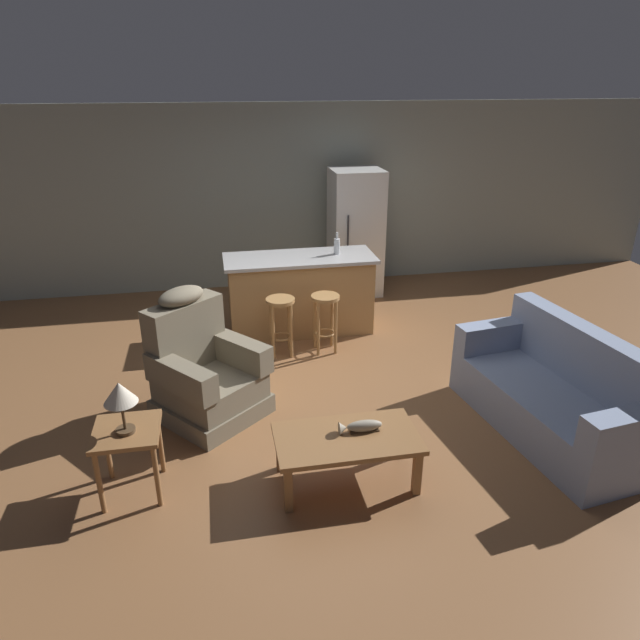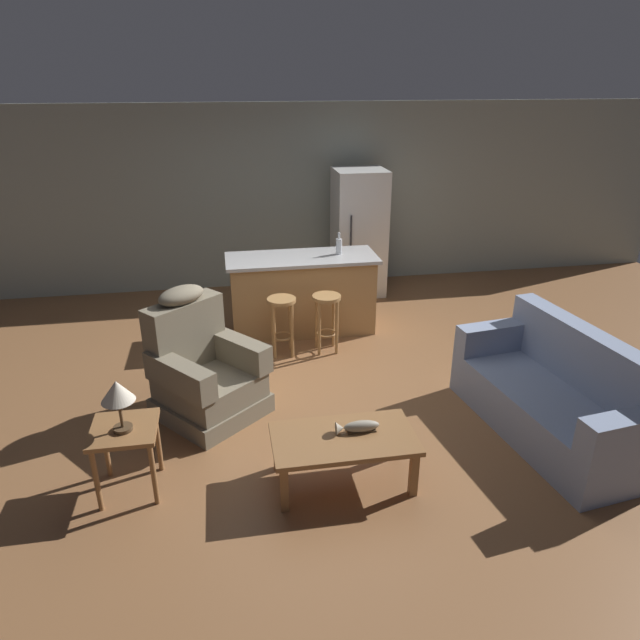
% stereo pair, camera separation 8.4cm
% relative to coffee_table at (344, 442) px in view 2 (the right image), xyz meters
% --- Properties ---
extents(ground_plane, '(12.00, 12.00, 0.00)m').
position_rel_coffee_table_xyz_m(ground_plane, '(0.10, 1.57, -0.36)').
color(ground_plane, brown).
extents(back_wall, '(12.00, 0.05, 2.60)m').
position_rel_coffee_table_xyz_m(back_wall, '(0.10, 4.70, 0.94)').
color(back_wall, '#939E93').
rests_on(back_wall, ground_plane).
extents(coffee_table, '(1.10, 0.60, 0.42)m').
position_rel_coffee_table_xyz_m(coffee_table, '(0.00, 0.00, 0.00)').
color(coffee_table, olive).
rests_on(coffee_table, ground_plane).
extents(fish_figurine, '(0.34, 0.10, 0.10)m').
position_rel_coffee_table_xyz_m(fish_figurine, '(0.11, 0.05, 0.10)').
color(fish_figurine, '#4C3823').
rests_on(fish_figurine, coffee_table).
extents(couch, '(1.09, 2.00, 0.94)m').
position_rel_coffee_table_xyz_m(couch, '(1.99, 0.36, -0.02)').
color(couch, '#8493B2').
rests_on(couch, ground_plane).
extents(recliner_near_lamp, '(1.18, 1.18, 1.20)m').
position_rel_coffee_table_xyz_m(recliner_near_lamp, '(-1.07, 1.23, 0.06)').
color(recliner_near_lamp, '#756B56').
rests_on(recliner_near_lamp, ground_plane).
extents(end_table, '(0.48, 0.48, 0.56)m').
position_rel_coffee_table_xyz_m(end_table, '(-1.62, 0.19, 0.10)').
color(end_table, olive).
rests_on(end_table, ground_plane).
extents(table_lamp, '(0.24, 0.24, 0.41)m').
position_rel_coffee_table_xyz_m(table_lamp, '(-1.62, 0.16, 0.50)').
color(table_lamp, '#4C3823').
rests_on(table_lamp, end_table).
extents(kitchen_island, '(1.80, 0.70, 0.95)m').
position_rel_coffee_table_xyz_m(kitchen_island, '(0.10, 2.92, 0.11)').
color(kitchen_island, '#AD7F4C').
rests_on(kitchen_island, ground_plane).
extents(bar_stool_left, '(0.32, 0.32, 0.68)m').
position_rel_coffee_table_xyz_m(bar_stool_left, '(-0.22, 2.29, 0.11)').
color(bar_stool_left, '#A87A47').
rests_on(bar_stool_left, ground_plane).
extents(bar_stool_right, '(0.32, 0.32, 0.68)m').
position_rel_coffee_table_xyz_m(bar_stool_right, '(0.29, 2.29, 0.11)').
color(bar_stool_right, '#A87A47').
rests_on(bar_stool_right, ground_plane).
extents(refrigerator, '(0.70, 0.69, 1.76)m').
position_rel_coffee_table_xyz_m(refrigerator, '(1.09, 4.12, 0.52)').
color(refrigerator, white).
rests_on(refrigerator, ground_plane).
extents(bottle_tall_green, '(0.07, 0.07, 0.27)m').
position_rel_coffee_table_xyz_m(bottle_tall_green, '(0.56, 2.95, 0.69)').
color(bottle_tall_green, silver).
rests_on(bottle_tall_green, kitchen_island).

